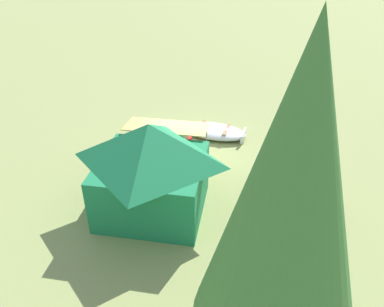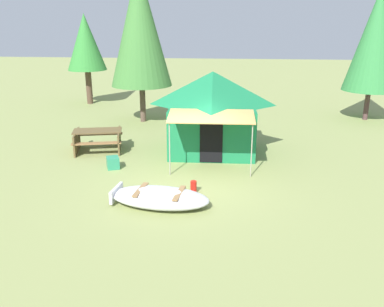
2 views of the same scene
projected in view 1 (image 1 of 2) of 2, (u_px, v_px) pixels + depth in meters
ground_plane at (190, 156)px, 14.37m from camera, size 80.00×80.00×0.00m
beached_rowboat at (214, 131)px, 15.56m from camera, size 2.76×1.55×0.43m
canvas_cabin_tent at (151, 167)px, 11.09m from camera, size 3.31×4.22×2.91m
picnic_table at (295, 205)px, 11.26m from camera, size 2.03×1.85×0.79m
cooler_box at (261, 175)px, 13.06m from camera, size 0.53×0.57×0.37m
fuel_can at (190, 141)px, 14.97m from camera, size 0.23×0.23×0.34m
pine_tree_back_left at (292, 198)px, 5.45m from camera, size 2.78×2.78×6.94m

